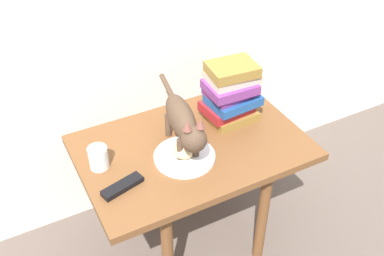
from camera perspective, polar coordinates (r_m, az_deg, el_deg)
The scene contains 8 objects.
ground_plane at distance 2.12m, azimuth 0.00°, elevation -13.64°, with size 6.00×6.00×0.00m, color brown.
side_table at distance 1.77m, azimuth 0.00°, elevation -3.98°, with size 0.85×0.56×0.55m.
plate at distance 1.66m, azimuth -0.95°, elevation -3.61°, with size 0.22×0.22×0.01m, color white.
bread_roll at distance 1.63m, azimuth -1.20°, elevation -2.93°, with size 0.08×0.06×0.05m, color #E0BC7A.
cat at distance 1.61m, azimuth -1.10°, elevation 0.76°, with size 0.14×0.47×0.23m.
book_stack at distance 1.79m, azimuth 4.91°, elevation 4.44°, with size 0.22×0.18×0.25m.
candle_jar at distance 1.64m, azimuth -11.65°, elevation -3.78°, with size 0.07×0.07×0.08m.
tv_remote at distance 1.56m, azimuth -8.74°, elevation -7.24°, with size 0.15×0.04×0.02m, color black.
Camera 1 is at (-0.61, -1.17, 1.66)m, focal length 42.44 mm.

